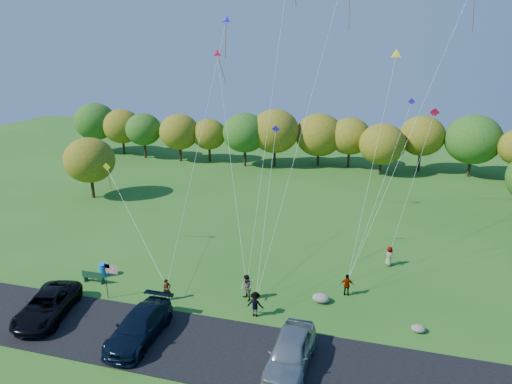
% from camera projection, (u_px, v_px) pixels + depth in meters
% --- Properties ---
extents(ground, '(140.00, 140.00, 0.00)m').
position_uv_depth(ground, '(222.00, 310.00, 30.18)').
color(ground, '#255E1B').
rests_on(ground, ground).
extents(asphalt_lane, '(44.00, 6.00, 0.06)m').
position_uv_depth(asphalt_lane, '(200.00, 346.00, 26.51)').
color(asphalt_lane, black).
rests_on(asphalt_lane, ground).
extents(treeline, '(75.13, 27.36, 8.53)m').
position_uv_depth(treeline, '(327.00, 138.00, 60.94)').
color(treeline, '#352313').
rests_on(treeline, ground).
extents(minivan_dark, '(3.84, 6.11, 1.57)m').
position_uv_depth(minivan_dark, '(47.00, 305.00, 29.16)').
color(minivan_dark, black).
rests_on(minivan_dark, asphalt_lane).
extents(minivan_navy, '(2.34, 5.67, 1.64)m').
position_uv_depth(minivan_navy, '(139.00, 326.00, 26.94)').
color(minivan_navy, black).
rests_on(minivan_navy, asphalt_lane).
extents(minivan_silver, '(2.35, 5.46, 1.84)m').
position_uv_depth(minivan_silver, '(290.00, 352.00, 24.54)').
color(minivan_silver, '#959A9F').
rests_on(minivan_silver, asphalt_lane).
extents(flyer_a, '(0.66, 0.67, 1.56)m').
position_uv_depth(flyer_a, '(167.00, 290.00, 31.13)').
color(flyer_a, '#4C4C59').
rests_on(flyer_a, ground).
extents(flyer_b, '(1.15, 1.14, 1.87)m').
position_uv_depth(flyer_b, '(247.00, 288.00, 31.09)').
color(flyer_b, '#4C4C59').
rests_on(flyer_b, ground).
extents(flyer_c, '(1.11, 0.66, 1.70)m').
position_uv_depth(flyer_c, '(255.00, 304.00, 29.31)').
color(flyer_c, '#4C4C59').
rests_on(flyer_c, ground).
extents(flyer_d, '(0.95, 0.43, 1.59)m').
position_uv_depth(flyer_d, '(347.00, 285.00, 31.73)').
color(flyer_d, '#4C4C59').
rests_on(flyer_d, ground).
extents(flyer_e, '(0.87, 0.94, 1.61)m').
position_uv_depth(flyer_e, '(389.00, 256.00, 36.03)').
color(flyer_e, '#4C4C59').
rests_on(flyer_e, ground).
extents(park_bench, '(1.69, 0.42, 0.94)m').
position_uv_depth(park_bench, '(93.00, 277.00, 33.48)').
color(park_bench, '#153B23').
rests_on(park_bench, ground).
extents(trash_barrel, '(0.66, 0.66, 0.99)m').
position_uv_depth(trash_barrel, '(103.00, 270.00, 34.53)').
color(trash_barrel, blue).
rests_on(trash_barrel, ground).
extents(flag_assembly, '(0.99, 0.64, 2.67)m').
position_uv_depth(flag_assembly, '(109.00, 273.00, 30.91)').
color(flag_assembly, black).
rests_on(flag_assembly, ground).
extents(boulder_near, '(1.19, 0.94, 0.60)m').
position_uv_depth(boulder_near, '(321.00, 298.00, 31.04)').
color(boulder_near, gray).
rests_on(boulder_near, ground).
extents(boulder_far, '(0.86, 0.72, 0.45)m').
position_uv_depth(boulder_far, '(418.00, 328.00, 27.86)').
color(boulder_far, slate).
rests_on(boulder_far, ground).
extents(kites_aloft, '(27.59, 10.93, 17.83)m').
position_uv_depth(kites_aloft, '(325.00, 4.00, 35.65)').
color(kites_aloft, '#F01A76').
rests_on(kites_aloft, ground).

